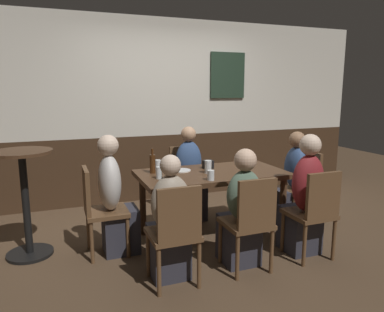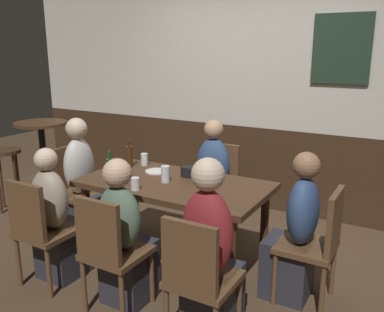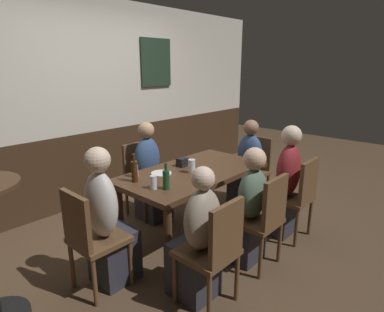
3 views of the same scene
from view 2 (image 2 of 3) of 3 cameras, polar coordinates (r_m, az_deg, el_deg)
ground_plane at (r=3.77m, az=-2.33°, el=-14.31°), size 12.00×12.00×0.00m
wall_back at (r=4.80m, az=8.20°, el=8.23°), size 6.40×0.13×2.60m
dining_table at (r=3.50m, az=-2.44°, el=-4.93°), size 1.57×0.84×0.74m
chair_mid_near at (r=2.95m, az=-11.28°, el=-12.39°), size 0.40×0.40×0.88m
chair_head_west at (r=4.29m, az=-16.18°, el=-4.03°), size 0.40×0.40×0.88m
chair_head_east at (r=3.14m, az=16.87°, el=-11.06°), size 0.40×0.40×0.88m
chair_mid_far at (r=4.24m, az=3.61°, el=-3.65°), size 0.40×0.40×0.88m
chair_right_near at (r=2.60m, az=0.84°, el=-16.10°), size 0.40×0.40×0.88m
chair_left_near at (r=3.41m, az=-20.22°, el=-9.22°), size 0.40×0.40×0.88m
person_mid_near at (r=3.08m, az=-9.22°, el=-11.75°), size 0.34×0.37×1.11m
person_head_west at (r=4.17m, az=-14.64°, el=-4.28°), size 0.37×0.34×1.19m
person_head_east at (r=3.18m, az=13.95°, el=-10.90°), size 0.37×0.34×1.13m
person_mid_far at (r=4.11m, az=2.60°, el=-4.36°), size 0.34×0.37×1.16m
person_right_near at (r=2.71m, az=2.54°, el=-14.30°), size 0.34×0.37×1.20m
person_left_near at (r=3.52m, az=-18.11°, el=-8.97°), size 0.34×0.37×1.10m
beer_glass_tall at (r=3.97m, az=-6.57°, el=-0.57°), size 0.07×0.07×0.11m
pint_glass_stout at (r=3.29m, az=-7.82°, el=-3.87°), size 0.07×0.07×0.10m
highball_clear at (r=3.46m, az=-3.68°, el=-2.62°), size 0.07×0.07×0.14m
tumbler_water at (r=3.75m, az=-11.13°, el=-1.65°), size 0.06×0.06×0.12m
beer_bottle_green at (r=3.63m, az=-11.20°, el=-1.54°), size 0.06×0.06×0.24m
beer_bottle_brown at (r=3.92m, az=-8.60°, el=0.03°), size 0.06×0.06×0.27m
plate_white_large at (r=3.76m, az=-4.90°, el=-2.11°), size 0.20×0.20×0.01m
condiment_caddy at (r=3.59m, az=-0.47°, el=-2.19°), size 0.11×0.09×0.09m
side_bar_table at (r=4.88m, az=-19.70°, el=-0.61°), size 0.56×0.56×1.05m
bar_stool at (r=5.15m, az=-24.19°, el=-0.87°), size 0.34×0.34×0.72m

